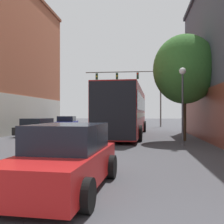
{
  "coord_description": "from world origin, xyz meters",
  "views": [
    {
      "loc": [
        3.7,
        -0.85,
        1.74
      ],
      "look_at": [
        1.48,
        17.32,
        1.8
      ],
      "focal_mm": 42.0,
      "sensor_mm": 36.0,
      "label": 1
    }
  ],
  "objects_px": {
    "bus": "(125,110)",
    "street_tree_near": "(185,69)",
    "hatchback_foreground": "(66,159)",
    "parked_car_left_far": "(38,127)",
    "street_lamp": "(183,96)",
    "parked_car_left_near": "(67,123)",
    "traffic_signal_gantry": "(136,84)"
  },
  "relations": [
    {
      "from": "bus",
      "to": "street_tree_near",
      "type": "xyz_separation_m",
      "value": [
        3.96,
        -3.38,
        2.49
      ]
    },
    {
      "from": "bus",
      "to": "hatchback_foreground",
      "type": "distance_m",
      "value": 14.31
    },
    {
      "from": "parked_car_left_far",
      "to": "street_lamp",
      "type": "distance_m",
      "value": 11.47
    },
    {
      "from": "bus",
      "to": "street_tree_near",
      "type": "height_order",
      "value": "street_tree_near"
    },
    {
      "from": "bus",
      "to": "parked_car_left_near",
      "type": "relative_size",
      "value": 2.78
    },
    {
      "from": "parked_car_left_near",
      "to": "traffic_signal_gantry",
      "type": "distance_m",
      "value": 10.88
    },
    {
      "from": "parked_car_left_near",
      "to": "street_tree_near",
      "type": "xyz_separation_m",
      "value": [
        10.33,
        -9.33,
        3.79
      ]
    },
    {
      "from": "parked_car_left_far",
      "to": "traffic_signal_gantry",
      "type": "bearing_deg",
      "value": -19.89
    },
    {
      "from": "parked_car_left_near",
      "to": "bus",
      "type": "bearing_deg",
      "value": -139.93
    },
    {
      "from": "parked_car_left_far",
      "to": "street_lamp",
      "type": "relative_size",
      "value": 1.07
    },
    {
      "from": "parked_car_left_near",
      "to": "street_lamp",
      "type": "distance_m",
      "value": 15.54
    },
    {
      "from": "hatchback_foreground",
      "to": "street_tree_near",
      "type": "distance_m",
      "value": 12.27
    },
    {
      "from": "hatchback_foreground",
      "to": "parked_car_left_far",
      "type": "bearing_deg",
      "value": 28.13
    },
    {
      "from": "street_lamp",
      "to": "street_tree_near",
      "type": "bearing_deg",
      "value": 78.93
    },
    {
      "from": "parked_car_left_near",
      "to": "parked_car_left_far",
      "type": "xyz_separation_m",
      "value": [
        -0.24,
        -6.78,
        -0.05
      ]
    },
    {
      "from": "parked_car_left_far",
      "to": "traffic_signal_gantry",
      "type": "relative_size",
      "value": 0.46
    },
    {
      "from": "parked_car_left_near",
      "to": "street_lamp",
      "type": "bearing_deg",
      "value": -147.29
    },
    {
      "from": "traffic_signal_gantry",
      "to": "street_tree_near",
      "type": "relative_size",
      "value": 1.45
    },
    {
      "from": "parked_car_left_near",
      "to": "street_tree_near",
      "type": "distance_m",
      "value": 14.42
    },
    {
      "from": "hatchback_foreground",
      "to": "parked_car_left_far",
      "type": "distance_m",
      "value": 14.81
    },
    {
      "from": "bus",
      "to": "street_lamp",
      "type": "xyz_separation_m",
      "value": [
        3.46,
        -5.93,
        0.66
      ]
    },
    {
      "from": "parked_car_left_near",
      "to": "street_lamp",
      "type": "height_order",
      "value": "street_lamp"
    },
    {
      "from": "hatchback_foreground",
      "to": "street_tree_near",
      "type": "relative_size",
      "value": 0.61
    },
    {
      "from": "bus",
      "to": "parked_car_left_near",
      "type": "height_order",
      "value": "bus"
    },
    {
      "from": "bus",
      "to": "parked_car_left_far",
      "type": "distance_m",
      "value": 6.8
    },
    {
      "from": "bus",
      "to": "parked_car_left_far",
      "type": "xyz_separation_m",
      "value": [
        -6.61,
        -0.84,
        -1.34
      ]
    },
    {
      "from": "parked_car_left_far",
      "to": "street_lamp",
      "type": "bearing_deg",
      "value": -109.87
    },
    {
      "from": "traffic_signal_gantry",
      "to": "street_lamp",
      "type": "bearing_deg",
      "value": -80.8
    },
    {
      "from": "hatchback_foreground",
      "to": "parked_car_left_far",
      "type": "xyz_separation_m",
      "value": [
        -6.28,
        13.41,
        -0.07
      ]
    },
    {
      "from": "hatchback_foreground",
      "to": "parked_car_left_near",
      "type": "distance_m",
      "value": 21.08
    },
    {
      "from": "parked_car_left_near",
      "to": "traffic_signal_gantry",
      "type": "height_order",
      "value": "traffic_signal_gantry"
    },
    {
      "from": "bus",
      "to": "traffic_signal_gantry",
      "type": "bearing_deg",
      "value": 0.28
    }
  ]
}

